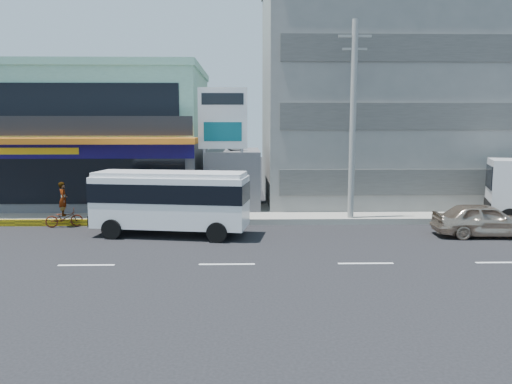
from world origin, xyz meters
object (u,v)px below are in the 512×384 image
at_px(shop_building, 105,140).
at_px(utility_pole_near, 353,121).
at_px(satellite_dish, 233,149).
at_px(sedan, 484,220).
at_px(motorcycle_rider, 64,212).
at_px(billboard, 223,125).
at_px(minibus, 171,198).
at_px(concrete_building, 390,93).

relative_size(shop_building, utility_pole_near, 1.24).
xyz_separation_m(satellite_dish, sedan, (11.33, -6.71, -2.82)).
xyz_separation_m(shop_building, motorcycle_rider, (-0.18, -7.15, -3.27)).
distance_m(billboard, minibus, 5.86).
height_order(concrete_building, satellite_dish, concrete_building).
bearing_deg(shop_building, minibus, -59.77).
bearing_deg(minibus, motorcycle_rider, 160.10).
bearing_deg(shop_building, motorcycle_rider, -91.42).
relative_size(billboard, minibus, 0.97).
relative_size(concrete_building, minibus, 2.24).
relative_size(billboard, utility_pole_near, 0.69).
bearing_deg(minibus, satellite_dish, 66.63).
height_order(billboard, minibus, billboard).
distance_m(shop_building, concrete_building, 18.28).
xyz_separation_m(satellite_dish, utility_pole_near, (6.00, -3.60, 1.57)).
distance_m(satellite_dish, sedan, 13.47).
relative_size(concrete_building, utility_pole_near, 1.60).
xyz_separation_m(shop_building, utility_pole_near, (14.00, -6.55, 1.15)).
xyz_separation_m(utility_pole_near, minibus, (-8.68, -2.59, -3.43)).
distance_m(satellite_dish, billboard, 2.31).
distance_m(concrete_building, minibus, 17.10).
bearing_deg(shop_building, sedan, -26.55).
bearing_deg(motorcycle_rider, billboard, 17.36).
bearing_deg(satellite_dish, motorcycle_rider, -152.81).
distance_m(concrete_building, satellite_dish, 11.30).
relative_size(concrete_building, motorcycle_rider, 7.22).
relative_size(concrete_building, billboard, 2.32).
height_order(satellite_dish, utility_pole_near, utility_pole_near).
bearing_deg(sedan, motorcycle_rider, 85.79).
relative_size(shop_building, sedan, 2.80).
xyz_separation_m(concrete_building, minibus, (-12.68, -10.19, -5.28)).
bearing_deg(concrete_building, shop_building, -176.65).
relative_size(shop_building, minibus, 1.73).
xyz_separation_m(concrete_building, satellite_dish, (-10.00, -4.00, -3.42)).
height_order(utility_pole_near, sedan, utility_pole_near).
bearing_deg(minibus, shop_building, 120.23).
distance_m(concrete_building, utility_pole_near, 8.79).
bearing_deg(motorcycle_rider, satellite_dish, 27.19).
distance_m(satellite_dish, utility_pole_near, 7.17).
bearing_deg(utility_pole_near, satellite_dish, 149.04).
bearing_deg(utility_pole_near, concrete_building, 62.24).
relative_size(concrete_building, satellite_dish, 10.67).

